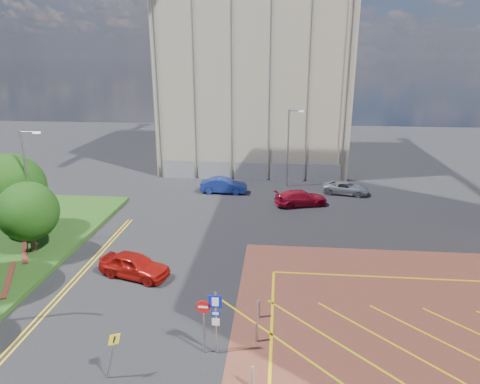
# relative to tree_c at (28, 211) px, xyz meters

# --- Properties ---
(ground) EXTENTS (140.00, 140.00, 0.00)m
(ground) POSITION_rel_tree_c_xyz_m (13.50, -10.00, -3.19)
(ground) COLOR black
(ground) RESTS_ON ground
(tree_c) EXTENTS (4.00, 4.00, 4.90)m
(tree_c) POSITION_rel_tree_c_xyz_m (0.00, 0.00, 0.00)
(tree_c) COLOR #3D2B1C
(tree_c) RESTS_ON grass_bed
(tree_d) EXTENTS (5.00, 5.00, 6.08)m
(tree_d) POSITION_rel_tree_c_xyz_m (-3.00, 3.00, 0.68)
(tree_d) COLOR #3D2B1C
(tree_d) RESTS_ON grass_bed
(lamp_left_far) EXTENTS (1.53, 0.16, 8.00)m
(lamp_left_far) POSITION_rel_tree_c_xyz_m (-0.92, 2.00, 1.47)
(lamp_left_far) COLOR #9EA0A8
(lamp_left_far) RESTS_ON grass_bed
(lamp_back) EXTENTS (1.53, 0.16, 8.00)m
(lamp_back) POSITION_rel_tree_c_xyz_m (17.58, 18.00, 1.17)
(lamp_back) COLOR #9EA0A8
(lamp_back) RESTS_ON ground
(sign_cluster) EXTENTS (1.17, 0.12, 3.20)m
(sign_cluster) POSITION_rel_tree_c_xyz_m (13.80, -9.02, -1.24)
(sign_cluster) COLOR #9EA0A8
(sign_cluster) RESTS_ON ground
(warning_sign) EXTENTS (0.76, 0.42, 2.25)m
(warning_sign) POSITION_rel_tree_c_xyz_m (9.95, -11.03, -1.76)
(warning_sign) COLOR #9EA0A8
(warning_sign) RESTS_ON ground
(construction_building) EXTENTS (21.20, 19.20, 22.00)m
(construction_building) POSITION_rel_tree_c_xyz_m (13.50, 30.00, 7.81)
(construction_building) COLOR #B3A893
(construction_building) RESTS_ON ground
(construction_fence) EXTENTS (21.60, 0.06, 2.00)m
(construction_fence) POSITION_rel_tree_c_xyz_m (14.50, 20.00, -2.19)
(construction_fence) COLOR gray
(construction_fence) RESTS_ON ground
(car_red_left) EXTENTS (4.81, 2.99, 1.53)m
(car_red_left) POSITION_rel_tree_c_xyz_m (7.89, -2.30, -2.43)
(car_red_left) COLOR #AA140E
(car_red_left) RESTS_ON ground
(car_blue_back) EXTENTS (4.62, 1.66, 1.52)m
(car_blue_back) POSITION_rel_tree_c_xyz_m (11.20, 15.14, -2.43)
(car_blue_back) COLOR navy
(car_blue_back) RESTS_ON ground
(car_red_back) EXTENTS (5.18, 3.28, 1.40)m
(car_red_back) POSITION_rel_tree_c_xyz_m (18.74, 12.04, -2.49)
(car_red_back) COLOR maroon
(car_red_back) RESTS_ON ground
(car_silver_back) EXTENTS (4.78, 2.93, 1.24)m
(car_silver_back) POSITION_rel_tree_c_xyz_m (23.31, 15.93, -2.57)
(car_silver_back) COLOR #ADADB4
(car_silver_back) RESTS_ON ground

